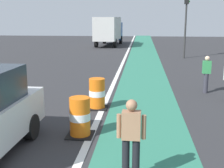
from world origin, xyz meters
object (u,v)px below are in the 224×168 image
object	(u,v)px
traffic_barrel_mid	(97,94)
pedestrian_crossing	(206,73)
traffic_barrel_front	(80,117)
traffic_light_corner	(186,13)
skateboarder_on_lane	(131,138)
delivery_truck_down_block	(109,29)

from	to	relation	value
traffic_barrel_mid	pedestrian_crossing	distance (m)	5.11
traffic_barrel_front	traffic_light_corner	bearing A→B (deg)	73.52
traffic_barrel_front	traffic_light_corner	world-z (taller)	traffic_light_corner
traffic_barrel_front	skateboarder_on_lane	bearing A→B (deg)	-56.81
traffic_light_corner	pedestrian_crossing	distance (m)	11.85
skateboarder_on_lane	traffic_barrel_mid	distance (m)	5.09
traffic_barrel_front	pedestrian_crossing	size ratio (longest dim) A/B	0.68
traffic_barrel_front	traffic_light_corner	size ratio (longest dim) A/B	0.21
traffic_barrel_front	pedestrian_crossing	bearing A→B (deg)	50.44
traffic_barrel_mid	delivery_truck_down_block	distance (m)	24.87
delivery_truck_down_block	traffic_light_corner	size ratio (longest dim) A/B	1.51
delivery_truck_down_block	pedestrian_crossing	distance (m)	23.01
skateboarder_on_lane	traffic_barrel_front	size ratio (longest dim) A/B	1.55
skateboarder_on_lane	traffic_barrel_mid	size ratio (longest dim) A/B	1.55
delivery_truck_down_block	pedestrian_crossing	world-z (taller)	delivery_truck_down_block
traffic_barrel_front	traffic_barrel_mid	distance (m)	2.63
traffic_barrel_front	traffic_barrel_mid	size ratio (longest dim) A/B	1.00
skateboarder_on_lane	delivery_truck_down_block	distance (m)	29.86
traffic_barrel_mid	delivery_truck_down_block	bearing A→B (deg)	95.25
traffic_light_corner	pedestrian_crossing	size ratio (longest dim) A/B	3.17
skateboarder_on_lane	traffic_barrel_front	xyz separation A→B (m)	(-1.48, 2.26, -0.38)
traffic_barrel_front	delivery_truck_down_block	world-z (taller)	delivery_truck_down_block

